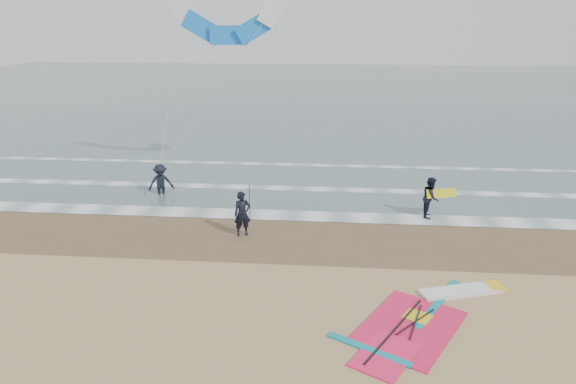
# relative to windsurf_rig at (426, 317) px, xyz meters

# --- Properties ---
(ground) EXTENTS (120.00, 120.00, 0.00)m
(ground) POSITION_rel_windsurf_rig_xyz_m (-3.44, -0.47, -0.04)
(ground) COLOR tan
(ground) RESTS_ON ground
(sea_water) EXTENTS (120.00, 80.00, 0.02)m
(sea_water) POSITION_rel_windsurf_rig_xyz_m (-3.44, 47.53, -0.02)
(sea_water) COLOR #47605E
(sea_water) RESTS_ON ground
(wet_sand_band) EXTENTS (120.00, 5.00, 0.01)m
(wet_sand_band) POSITION_rel_windsurf_rig_xyz_m (-3.44, 5.53, -0.03)
(wet_sand_band) COLOR brown
(wet_sand_band) RESTS_ON ground
(foam_waterline) EXTENTS (120.00, 9.15, 0.02)m
(foam_waterline) POSITION_rel_windsurf_rig_xyz_m (-3.44, 9.97, -0.01)
(foam_waterline) COLOR white
(foam_waterline) RESTS_ON ground
(windsurf_rig) EXTENTS (5.65, 5.35, 0.14)m
(windsurf_rig) POSITION_rel_windsurf_rig_xyz_m (0.00, 0.00, 0.00)
(windsurf_rig) COLOR white
(windsurf_rig) RESTS_ON ground
(person_standing) EXTENTS (0.78, 0.66, 1.82)m
(person_standing) POSITION_rel_windsurf_rig_xyz_m (-6.30, 5.48, 0.88)
(person_standing) COLOR black
(person_standing) RESTS_ON ground
(person_walking) EXTENTS (0.85, 1.00, 1.79)m
(person_walking) POSITION_rel_windsurf_rig_xyz_m (1.47, 8.19, 0.86)
(person_walking) COLOR black
(person_walking) RESTS_ON ground
(person_wading) EXTENTS (1.42, 1.17, 1.90)m
(person_wading) POSITION_rel_windsurf_rig_xyz_m (-11.13, 10.05, 0.92)
(person_wading) COLOR black
(person_wading) RESTS_ON ground
(held_pole) EXTENTS (0.17, 0.86, 1.82)m
(held_pole) POSITION_rel_windsurf_rig_xyz_m (-6.00, 5.48, 1.30)
(held_pole) COLOR black
(held_pole) RESTS_ON ground
(carried_kiteboard) EXTENTS (1.30, 0.51, 0.39)m
(carried_kiteboard) POSITION_rel_windsurf_rig_xyz_m (1.87, 8.09, 1.10)
(carried_kiteboard) COLOR yellow
(carried_kiteboard) RESTS_ON ground
(surf_kite) EXTENTS (6.43, 3.75, 8.55)m
(surf_kite) POSITION_rel_windsurf_rig_xyz_m (-8.22, 13.56, 8.06)
(surf_kite) COLOR white
(surf_kite) RESTS_ON ground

